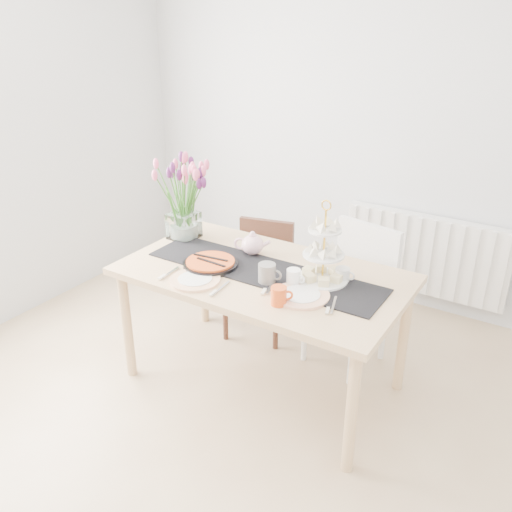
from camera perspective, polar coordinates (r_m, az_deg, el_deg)
The scene contains 16 objects.
room_shell at distance 2.22m, azimuth -9.11°, elevation 3.15°, with size 4.50×4.50×4.50m.
radiator at distance 4.17m, azimuth 17.30°, elevation 0.15°, with size 1.20×0.08×0.60m, color white.
dining_table at distance 3.08m, azimuth 0.73°, elevation -2.94°, with size 1.60×0.90×0.75m.
chair_brown at distance 3.76m, azimuth 0.63°, elevation -1.43°, with size 0.47×0.47×0.78m.
chair_white at distance 3.47m, azimuth 10.40°, elevation -2.93°, with size 0.52×0.52×0.89m.
table_runner at distance 3.05m, azimuth 0.73°, elevation -1.60°, with size 1.40×0.35×0.01m, color black.
tulip_vase at distance 3.42m, azimuth -7.85°, elevation 7.18°, with size 0.62×0.62×0.53m.
cake_stand at distance 2.92m, azimuth 7.08°, elevation -0.58°, with size 0.28×0.28×0.41m.
teapot at distance 3.23m, azimuth -0.38°, elevation 1.20°, with size 0.21×0.17×0.14m, color white, non-canonical shape.
cream_jug at distance 2.96m, azimuth 9.08°, elevation -1.97°, with size 0.08×0.08×0.08m, color silver.
tart_tin at distance 3.11m, azimuth -4.82°, elevation -0.81°, with size 0.31×0.31×0.04m.
mug_grey at distance 2.90m, azimuth 1.15°, elevation -1.86°, with size 0.09×0.09×0.11m, color slate.
mug_white at distance 2.89m, azimuth 3.96°, elevation -2.25°, with size 0.08×0.08×0.09m, color white.
mug_orange at distance 2.70m, azimuth 2.41°, elevation -4.21°, with size 0.08×0.08×0.10m, color #DC4C18.
plate_left at distance 2.96m, azimuth -6.44°, elevation -2.52°, with size 0.28×0.28×0.01m, color white.
plate_right at distance 2.80m, azimuth 4.77°, elevation -4.15°, with size 0.30×0.30×0.02m, color white.
Camera 1 is at (1.38, -1.54, 2.10)m, focal length 38.00 mm.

